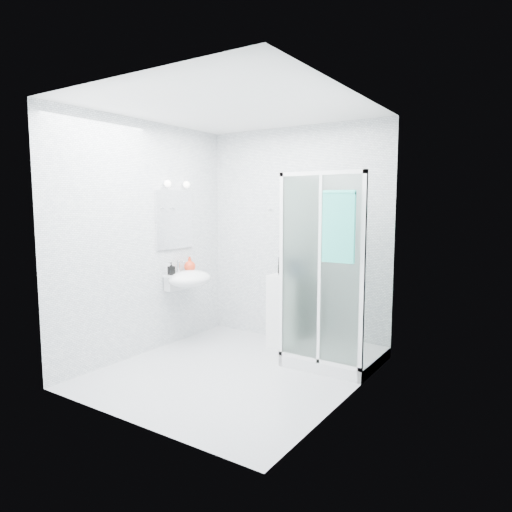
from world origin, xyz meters
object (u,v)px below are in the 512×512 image
Objects in this scene: shampoo_bottle_a at (282,263)px; hand_towel at (339,225)px; shower_enclosure at (326,322)px; soap_dispenser_orange at (190,264)px; wall_basin at (188,279)px; shampoo_bottle_b at (295,264)px; soap_dispenser_black at (171,269)px; storage_cabinet at (286,311)px.

hand_towel is at bearing -33.23° from shampoo_bottle_a.
soap_dispenser_orange is (-1.76, -0.17, 0.51)m from shower_enclosure.
shampoo_bottle_b is at bearing 29.54° from wall_basin.
wall_basin is 2.16× the size of shampoo_bottle_b.
shower_enclosure is 0.91m from shampoo_bottle_a.
soap_dispenser_black is (-1.20, -0.80, -0.05)m from shampoo_bottle_b.
soap_dispenser_orange reaches higher than soap_dispenser_black.
hand_towel is at bearing -40.21° from shampoo_bottle_b.
wall_basin is 1.28m from shampoo_bottle_b.
shampoo_bottle_b is (0.12, 0.08, -0.01)m from shampoo_bottle_a.
shampoo_bottle_b reaches higher than storage_cabinet.
soap_dispenser_orange reaches higher than wall_basin.
soap_dispenser_black is at bearing -149.67° from storage_cabinet.
shampoo_bottle_a is 1.15m from soap_dispenser_orange.
hand_towel is at bearing 2.51° from soap_dispenser_black.
storage_cabinet is 5.85× the size of soap_dispenser_black.
shampoo_bottle_b is (0.09, 0.05, 0.56)m from storage_cabinet.
shampoo_bottle_a is (0.98, 0.55, 0.21)m from wall_basin.
soap_dispenser_orange is 1.23× the size of soap_dispenser_black.
shampoo_bottle_b is at bearing 25.45° from storage_cabinet.
hand_towel is 2.33× the size of shampoo_bottle_a.
shower_enclosure is at bearing 10.81° from wall_basin.
wall_basin is 0.25m from soap_dispenser_black.
soap_dispenser_black is (-1.12, -0.75, 0.51)m from storage_cabinet.
shampoo_bottle_b is at bearing 21.67° from soap_dispenser_orange.
shampoo_bottle_a is at bearing -144.25° from storage_cabinet.
hand_towel is 4.57× the size of soap_dispenser_black.
storage_cabinet is 0.58m from shampoo_bottle_a.
wall_basin is 0.65× the size of storage_cabinet.
shower_enclosure is at bearing -25.73° from storage_cabinet.
shampoo_bottle_b is at bearing 139.79° from hand_towel.
shower_enclosure is 0.83m from shampoo_bottle_b.
shampoo_bottle_b is 1.44× the size of soap_dispenser_orange.
shampoo_bottle_b is (1.10, 0.62, 0.19)m from wall_basin.
hand_towel is 3.72× the size of soap_dispenser_orange.
shower_enclosure is 1.16m from hand_towel.
soap_dispenser_orange is at bearing 124.45° from wall_basin.
soap_dispenser_black is at bearing -177.49° from hand_towel.
shampoo_bottle_a is at bearing -147.64° from shampoo_bottle_b.
wall_basin is 0.24m from soap_dispenser_orange.
shampoo_bottle_a reaches higher than soap_dispenser_black.
wall_basin is at bearing -55.55° from soap_dispenser_orange.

